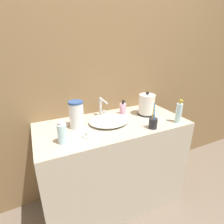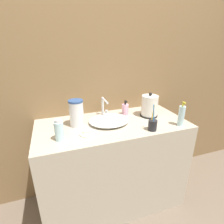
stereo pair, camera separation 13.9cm
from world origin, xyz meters
TOP-DOWN VIEW (x-y plane):
  - ground_plane at (0.00, 0.00)m, footprint 12.00×12.00m
  - wall_back at (0.00, 0.59)m, footprint 6.00×0.04m
  - vanity_counter at (0.00, 0.28)m, footprint 1.23×0.57m
  - sink_basin at (-0.03, 0.31)m, footprint 0.33×0.29m
  - faucet at (-0.02, 0.46)m, footprint 0.06×0.16m
  - electric_kettle at (0.36, 0.33)m, footprint 0.15×0.15m
  - toothbrush_cup at (0.24, 0.07)m, footprint 0.07×0.07m
  - lotion_bottle at (0.50, 0.07)m, footprint 0.05×0.05m
  - shampoo_bottle at (0.17, 0.42)m, footprint 0.06×0.06m
  - mouthwash_bottle at (-0.43, 0.15)m, footprint 0.06×0.06m
  - soap_dish at (-0.23, 0.17)m, footprint 0.12×0.12m
  - water_pitcher at (-0.28, 0.34)m, footprint 0.11×0.11m

SIDE VIEW (x-z plane):
  - ground_plane at x=0.00m, z-range 0.00..0.00m
  - vanity_counter at x=0.00m, z-range 0.00..0.83m
  - soap_dish at x=-0.23m, z-range 0.82..0.85m
  - sink_basin at x=-0.03m, z-range 0.83..0.87m
  - toothbrush_cup at x=0.24m, z-range 0.77..0.97m
  - shampoo_bottle at x=0.17m, z-range 0.81..0.95m
  - mouthwash_bottle at x=-0.43m, z-range 0.82..0.97m
  - lotion_bottle at x=0.50m, z-range 0.81..1.01m
  - electric_kettle at x=0.36m, z-range 0.81..1.02m
  - faucet at x=-0.02m, z-range 0.84..1.01m
  - water_pitcher at x=-0.28m, z-range 0.83..1.04m
  - wall_back at x=0.00m, z-range 0.00..2.60m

